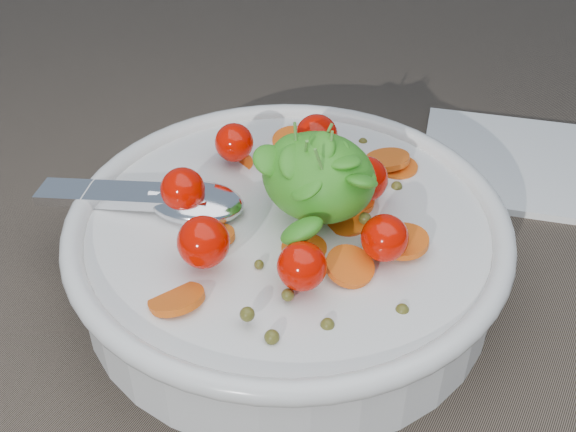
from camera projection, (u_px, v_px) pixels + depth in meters
The scene contains 3 objects.
ground at pixel (339, 269), 0.53m from camera, with size 6.00×6.00×0.00m, color brown.
bowl at pixel (288, 242), 0.50m from camera, with size 0.33×0.30×0.13m.
napkin at pixel (521, 163), 0.64m from camera, with size 0.17×0.15×0.01m, color white.
Camera 1 is at (0.16, -0.36, 0.36)m, focal length 45.00 mm.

